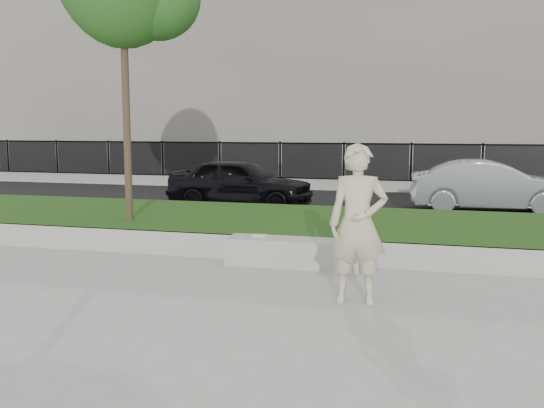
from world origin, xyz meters
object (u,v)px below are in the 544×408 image
(stone_bench, at_px, (293,253))
(book, at_px, (260,236))
(car_silver, at_px, (491,186))
(man, at_px, (358,224))
(car_dark, at_px, (240,183))

(stone_bench, relative_size, book, 9.07)
(stone_bench, bearing_deg, car_silver, 63.37)
(man, height_order, car_silver, man)
(car_dark, bearing_deg, man, -148.80)
(stone_bench, height_order, man, man)
(stone_bench, height_order, car_silver, car_silver)
(man, distance_m, car_dark, 8.65)
(man, relative_size, book, 8.51)
(book, distance_m, car_dark, 6.34)
(stone_bench, distance_m, book, 0.61)
(car_silver, bearing_deg, man, 161.70)
(book, distance_m, car_silver, 7.85)
(book, bearing_deg, stone_bench, -6.64)
(stone_bench, distance_m, man, 2.19)
(man, bearing_deg, car_dark, 112.60)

